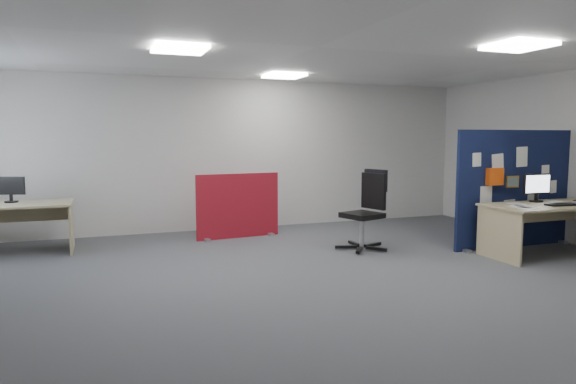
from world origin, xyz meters
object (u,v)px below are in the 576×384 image
object	(u,v)px
navy_divider	(515,189)
second_desk	(6,215)
monitor_main	(537,186)
red_divider	(238,207)
monitor_second	(11,188)
office_chair	(368,205)
main_desk	(551,215)

from	to	relation	value
navy_divider	second_desk	size ratio (longest dim) A/B	1.22
monitor_main	red_divider	distance (m)	4.57
monitor_main	second_desk	world-z (taller)	monitor_main
monitor_main	monitor_second	distance (m)	7.59
second_desk	office_chair	size ratio (longest dim) A/B	1.52
navy_divider	red_divider	size ratio (longest dim) A/B	1.51
second_desk	monitor_second	size ratio (longest dim) A/B	4.48
second_desk	monitor_second	distance (m)	0.39
main_desk	monitor_main	size ratio (longest dim) A/B	4.24
main_desk	second_desk	distance (m)	7.75
navy_divider	office_chair	world-z (taller)	navy_divider
navy_divider	monitor_second	size ratio (longest dim) A/B	5.45
red_divider	office_chair	bearing A→B (deg)	-48.62
main_desk	red_divider	size ratio (longest dim) A/B	1.40
red_divider	main_desk	bearing A→B (deg)	-40.61
office_chair	monitor_second	bearing A→B (deg)	145.04
navy_divider	monitor_second	bearing A→B (deg)	162.51
office_chair	main_desk	bearing A→B (deg)	-45.68
main_desk	monitor_second	distance (m)	7.73
main_desk	monitor_main	bearing A→B (deg)	106.94
monitor_second	office_chair	distance (m)	5.19
second_desk	monitor_second	world-z (taller)	monitor_second
office_chair	monitor_main	bearing A→B (deg)	-42.01
navy_divider	second_desk	xyz separation A→B (m)	(-7.15, 2.13, -0.33)
monitor_main	monitor_second	size ratio (longest dim) A/B	1.19
monitor_second	second_desk	bearing A→B (deg)	-101.92
main_desk	office_chair	size ratio (longest dim) A/B	1.71
monitor_main	red_divider	world-z (taller)	monitor_main
red_divider	office_chair	distance (m)	2.19
main_desk	monitor_main	world-z (taller)	monitor_main
navy_divider	red_divider	world-z (taller)	navy_divider
main_desk	red_divider	distance (m)	4.72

